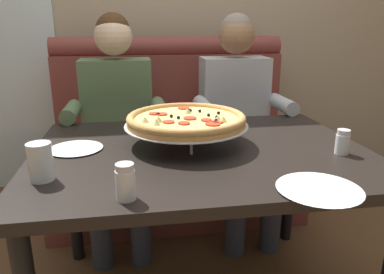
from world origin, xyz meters
TOP-DOWN VIEW (x-y plane):
  - booth_bench at (0.00, 0.96)m, footprint 1.57×0.78m
  - dining_table at (0.00, 0.00)m, footprint 1.32×0.98m
  - diner_left at (-0.35, 0.69)m, footprint 0.54×0.64m
  - diner_right at (0.35, 0.69)m, footprint 0.54×0.64m
  - pizza at (-0.05, 0.08)m, footprint 0.51×0.51m
  - shaker_pepper_flakes at (0.52, -0.14)m, footprint 0.05×0.05m
  - shaker_oregano at (-0.29, -0.40)m, footprint 0.06×0.06m
  - plate_near_left at (0.28, -0.43)m, footprint 0.26×0.26m
  - plate_near_right at (-0.50, 0.07)m, footprint 0.21×0.21m
  - drinking_glass at (-0.56, -0.22)m, footprint 0.08×0.08m
  - patio_chair at (-1.35, 2.12)m, footprint 0.40×0.40m

SIDE VIEW (x-z plane):
  - booth_bench at x=0.00m, z-range -0.17..0.96m
  - patio_chair at x=-1.35m, z-range 0.09..0.95m
  - dining_table at x=0.00m, z-range 0.29..1.02m
  - diner_left at x=-0.35m, z-range 0.07..1.35m
  - diner_right at x=0.35m, z-range 0.07..1.35m
  - plate_near_left at x=0.28m, z-range 0.73..0.75m
  - plate_near_right at x=-0.50m, z-range 0.73..0.75m
  - shaker_pepper_flakes at x=0.52m, z-range 0.72..0.82m
  - shaker_oregano at x=-0.29m, z-range 0.72..0.83m
  - drinking_glass at x=-0.56m, z-range 0.72..0.85m
  - pizza at x=-0.05m, z-range 0.77..0.90m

